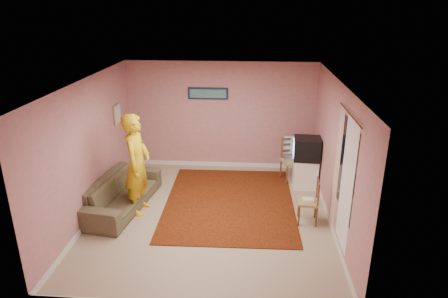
# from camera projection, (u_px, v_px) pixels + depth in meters

# --- Properties ---
(ground) EXTENTS (5.00, 5.00, 0.00)m
(ground) POSITION_uv_depth(u_px,v_px,m) (211.00, 216.00, 7.69)
(ground) COLOR tan
(ground) RESTS_ON ground
(wall_back) EXTENTS (4.50, 0.02, 2.60)m
(wall_back) POSITION_uv_depth(u_px,v_px,m) (221.00, 116.00, 9.58)
(wall_back) COLOR #C28085
(wall_back) RESTS_ON ground
(wall_front) EXTENTS (4.50, 0.02, 2.60)m
(wall_front) POSITION_uv_depth(u_px,v_px,m) (188.00, 226.00, 4.90)
(wall_front) COLOR #C28085
(wall_front) RESTS_ON ground
(wall_left) EXTENTS (0.02, 5.00, 2.60)m
(wall_left) POSITION_uv_depth(u_px,v_px,m) (89.00, 150.00, 7.40)
(wall_left) COLOR #C28085
(wall_left) RESTS_ON ground
(wall_right) EXTENTS (0.02, 5.00, 2.60)m
(wall_right) POSITION_uv_depth(u_px,v_px,m) (336.00, 156.00, 7.08)
(wall_right) COLOR #C28085
(wall_right) RESTS_ON ground
(ceiling) EXTENTS (4.50, 5.00, 0.02)m
(ceiling) POSITION_uv_depth(u_px,v_px,m) (209.00, 82.00, 6.79)
(ceiling) COLOR silver
(ceiling) RESTS_ON wall_back
(baseboard_back) EXTENTS (4.50, 0.02, 0.10)m
(baseboard_back) POSITION_uv_depth(u_px,v_px,m) (221.00, 164.00, 10.00)
(baseboard_back) COLOR silver
(baseboard_back) RESTS_ON ground
(baseboard_left) EXTENTS (0.02, 5.00, 0.10)m
(baseboard_left) POSITION_uv_depth(u_px,v_px,m) (97.00, 209.00, 7.83)
(baseboard_left) COLOR silver
(baseboard_left) RESTS_ON ground
(baseboard_right) EXTENTS (0.02, 5.00, 0.10)m
(baseboard_right) POSITION_uv_depth(u_px,v_px,m) (329.00, 218.00, 7.52)
(baseboard_right) COLOR silver
(baseboard_right) RESTS_ON ground
(window) EXTENTS (0.01, 1.10, 1.50)m
(window) POSITION_uv_depth(u_px,v_px,m) (347.00, 169.00, 6.19)
(window) COLOR black
(window) RESTS_ON wall_right
(curtain_sheer) EXTENTS (0.01, 0.75, 2.10)m
(curtain_sheer) POSITION_uv_depth(u_px,v_px,m) (347.00, 184.00, 6.12)
(curtain_sheer) COLOR white
(curtain_sheer) RESTS_ON wall_right
(curtain_floral) EXTENTS (0.01, 0.35, 2.10)m
(curtain_floral) POSITION_uv_depth(u_px,v_px,m) (337.00, 167.00, 6.78)
(curtain_floral) COLOR silver
(curtain_floral) RESTS_ON wall_right
(curtain_rod) EXTENTS (0.02, 1.40, 0.02)m
(curtain_rod) POSITION_uv_depth(u_px,v_px,m) (350.00, 114.00, 5.89)
(curtain_rod) COLOR brown
(curtain_rod) RESTS_ON wall_right
(picture_back) EXTENTS (0.95, 0.04, 0.28)m
(picture_back) POSITION_uv_depth(u_px,v_px,m) (208.00, 93.00, 9.37)
(picture_back) COLOR #141738
(picture_back) RESTS_ON wall_back
(picture_left) EXTENTS (0.04, 0.38, 0.42)m
(picture_left) POSITION_uv_depth(u_px,v_px,m) (118.00, 114.00, 8.80)
(picture_left) COLOR tan
(picture_left) RESTS_ON wall_left
(area_rug) EXTENTS (2.65, 3.29, 0.02)m
(area_rug) POSITION_uv_depth(u_px,v_px,m) (229.00, 202.00, 8.21)
(area_rug) COLOR black
(area_rug) RESTS_ON ground
(tv_cabinet) EXTENTS (0.52, 0.47, 0.66)m
(tv_cabinet) POSITION_uv_depth(u_px,v_px,m) (305.00, 173.00, 8.81)
(tv_cabinet) COLOR white
(tv_cabinet) RESTS_ON ground
(crt_tv) EXTENTS (0.60, 0.54, 0.49)m
(crt_tv) POSITION_uv_depth(u_px,v_px,m) (307.00, 149.00, 8.61)
(crt_tv) COLOR black
(crt_tv) RESTS_ON tv_cabinet
(chair_a) EXTENTS (0.56, 0.55, 0.54)m
(chair_a) POSITION_uv_depth(u_px,v_px,m) (292.00, 156.00, 9.01)
(chair_a) COLOR #A2854F
(chair_a) RESTS_ON ground
(dvd_player) EXTENTS (0.43, 0.35, 0.06)m
(dvd_player) POSITION_uv_depth(u_px,v_px,m) (292.00, 159.00, 9.04)
(dvd_player) COLOR #A2A1A6
(dvd_player) RESTS_ON chair_a
(blue_throw) EXTENTS (0.39, 0.05, 0.41)m
(blue_throw) POSITION_uv_depth(u_px,v_px,m) (292.00, 145.00, 9.12)
(blue_throw) COLOR #80AED1
(blue_throw) RESTS_ON chair_a
(chair_b) EXTENTS (0.40, 0.41, 0.47)m
(chair_b) POSITION_uv_depth(u_px,v_px,m) (309.00, 197.00, 7.32)
(chair_b) COLOR #A2854F
(chair_b) RESTS_ON ground
(game_console) EXTENTS (0.20, 0.15, 0.04)m
(game_console) POSITION_uv_depth(u_px,v_px,m) (308.00, 200.00, 7.34)
(game_console) COLOR white
(game_console) RESTS_ON chair_b
(sofa) EXTENTS (1.15, 2.28, 0.64)m
(sofa) POSITION_uv_depth(u_px,v_px,m) (121.00, 193.00, 7.92)
(sofa) COLOR brown
(sofa) RESTS_ON ground
(person) EXTENTS (0.50, 0.74, 1.98)m
(person) POSITION_uv_depth(u_px,v_px,m) (137.00, 164.00, 7.56)
(person) COLOR gold
(person) RESTS_ON ground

